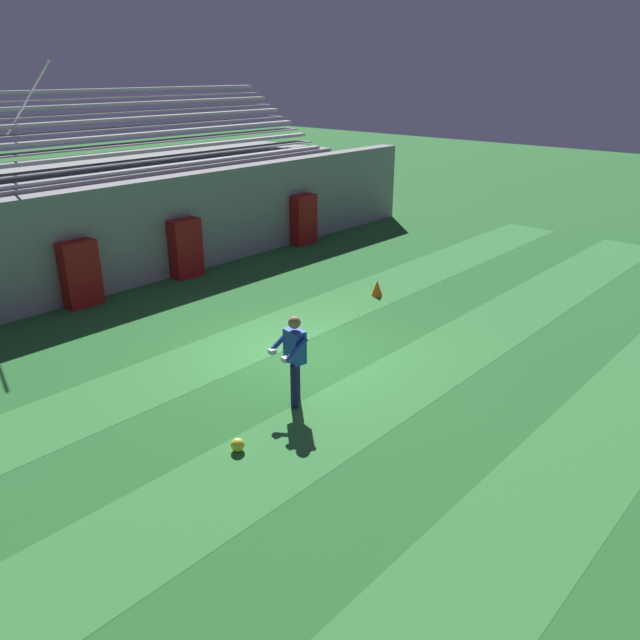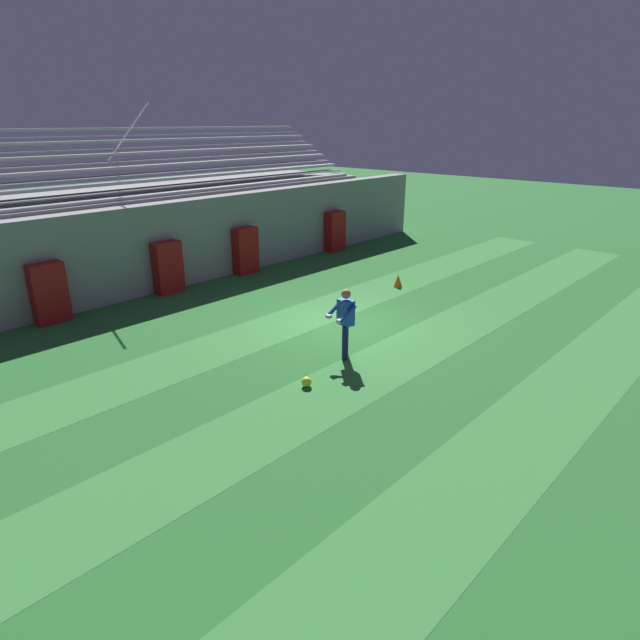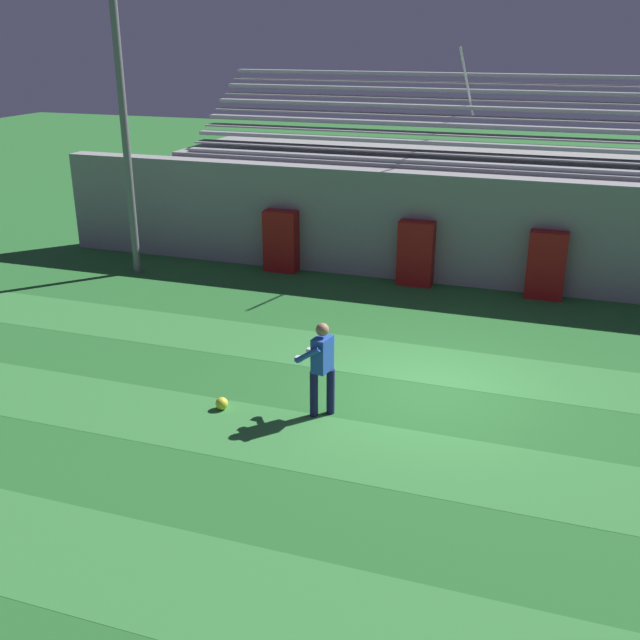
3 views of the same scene
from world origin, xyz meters
name	(u,v)px [view 1 (image 1 of 3)]	position (x,y,z in m)	size (l,w,h in m)	color
ground_plane	(298,351)	(0.00, 0.00, 0.00)	(80.00, 80.00, 0.00)	#286B2D
turf_stripe_near	(580,462)	(0.00, -6.00, 0.00)	(28.00, 1.78, 0.01)	#38843D
turf_stripe_mid	(391,388)	(0.00, -2.43, 0.00)	(28.00, 1.78, 0.01)	#38843D
turf_stripe_far	(261,337)	(0.00, 1.14, 0.00)	(28.00, 1.78, 0.01)	#38843D
back_wall	(123,236)	(0.00, 6.50, 1.40)	(24.00, 0.60, 2.80)	gray
padding_pillar_gate_left	(80,274)	(-1.61, 5.95, 0.83)	(0.90, 0.44, 1.67)	maroon
padding_pillar_gate_right	(186,248)	(1.61, 5.95, 0.83)	(0.90, 0.44, 1.67)	maroon
padding_pillar_far_right	(304,220)	(6.50, 5.95, 0.83)	(0.90, 0.44, 1.67)	maroon
bleacher_stand	(73,217)	(0.00, 9.19, 1.51)	(18.00, 4.75, 5.83)	gray
goalkeeper	(294,355)	(-1.62, -1.49, 0.95)	(0.63, 0.65, 1.67)	#19194C
soccer_ball	(238,445)	(-3.31, -1.88, 0.11)	(0.22, 0.22, 0.22)	yellow
traffic_cone	(377,288)	(3.94, 0.88, 0.21)	(0.30, 0.30, 0.42)	orange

